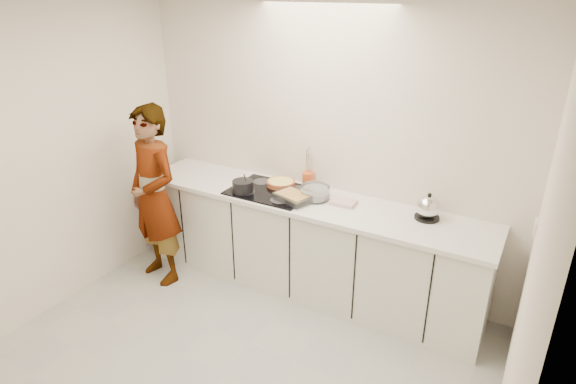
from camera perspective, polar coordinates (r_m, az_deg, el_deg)
The scene contains 15 objects.
floor at distance 3.82m, azimuth -7.61°, elevation -20.48°, with size 3.60×3.20×0.00m, color #AEAEA5.
wall_back at distance 4.34m, azimuth 4.18°, elevation 5.42°, with size 3.60×0.00×2.60m, color white.
wall_left at distance 4.36m, azimuth -27.96°, elevation 2.75°, with size 0.00×3.20×2.60m, color white.
wall_right at distance 2.54m, azimuth 26.28°, elevation -11.16°, with size 0.02×3.20×2.60m.
base_cabinets at distance 4.43m, azimuth 2.04°, elevation -6.42°, with size 3.20×0.58×0.87m, color silver.
countertop at distance 4.22m, azimuth 2.13°, elevation -1.05°, with size 3.24×0.64×0.04m, color white.
hob at distance 4.35m, azimuth -2.08°, elevation 0.12°, with size 0.72×0.54×0.01m, color black.
tart_dish at distance 4.44m, azimuth -0.84°, elevation 1.09°, with size 0.35×0.35×0.04m.
saucepan at distance 4.31m, azimuth -5.36°, elevation 0.68°, with size 0.21×0.21×0.18m.
baking_dish at distance 4.13m, azimuth 0.65°, elevation -0.55°, with size 0.35×0.30×0.06m.
mixing_bowl at distance 4.19m, azimuth 3.22°, elevation -0.13°, with size 0.32×0.32×0.12m.
tea_towel at distance 4.12m, azimuth 6.59°, elevation -1.24°, with size 0.21×0.15×0.03m, color white.
kettle at distance 3.97m, azimuth 16.26°, elevation -1.83°, with size 0.26×0.26×0.22m.
utensil_crock at distance 4.45m, azimuth 2.39°, elevation 1.52°, with size 0.11×0.11×0.13m, color #CF5522.
cook at distance 4.57m, azimuth -15.58°, elevation -0.52°, with size 0.62×0.41×1.70m, color silver.
Camera 1 is at (1.75, -2.14, 2.63)m, focal length 30.00 mm.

